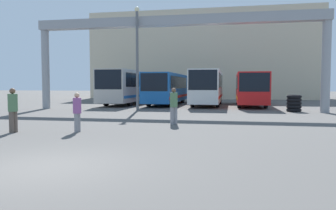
{
  "coord_description": "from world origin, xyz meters",
  "views": [
    {
      "loc": [
        4.24,
        -6.72,
        1.89
      ],
      "look_at": [
        -0.81,
        19.08,
        0.3
      ],
      "focal_mm": 35.0,
      "sensor_mm": 36.0,
      "label": 1
    }
  ],
  "objects": [
    {
      "name": "building_backdrop",
      "position": [
        0.0,
        43.66,
        6.1
      ],
      "size": [
        31.88,
        12.0,
        12.2
      ],
      "color": "beige",
      "rests_on": "ground"
    },
    {
      "name": "tire_stack",
      "position": [
        8.62,
        17.96,
        0.6
      ],
      "size": [
        1.04,
        1.04,
        1.2
      ],
      "color": "black",
      "rests_on": "ground"
    },
    {
      "name": "overhead_gantry",
      "position": [
        0.0,
        17.35,
        5.68
      ],
      "size": [
        21.65,
        0.8,
        6.98
      ],
      "color": "gray",
      "rests_on": "ground"
    },
    {
      "name": "pedestrian_far_center",
      "position": [
        1.48,
        8.85,
        0.94
      ],
      "size": [
        0.37,
        0.37,
        1.76
      ],
      "rotation": [
        0.0,
        0.0,
        3.68
      ],
      "color": "gray",
      "rests_on": "ground"
    },
    {
      "name": "pedestrian_mid_right",
      "position": [
        -4.33,
        4.86,
        0.94
      ],
      "size": [
        0.37,
        0.37,
        1.78
      ],
      "rotation": [
        0.0,
        0.0,
        4.48
      ],
      "color": "brown",
      "rests_on": "ground"
    },
    {
      "name": "pedestrian_mid_left",
      "position": [
        -1.89,
        5.49,
        0.84
      ],
      "size": [
        0.33,
        0.33,
        1.59
      ],
      "rotation": [
        0.0,
        0.0,
        1.5
      ],
      "color": "gray",
      "rests_on": "ground"
    },
    {
      "name": "bus_slot_0",
      "position": [
        -5.91,
        24.58,
        1.9
      ],
      "size": [
        2.61,
        11.04,
        3.3
      ],
      "color": "beige",
      "rests_on": "ground"
    },
    {
      "name": "bus_slot_1",
      "position": [
        -1.97,
        24.57,
        1.72
      ],
      "size": [
        2.49,
        11.02,
        2.98
      ],
      "color": "#1959A5",
      "rests_on": "ground"
    },
    {
      "name": "bus_slot_2",
      "position": [
        1.97,
        24.27,
        1.85
      ],
      "size": [
        2.5,
        10.42,
        3.21
      ],
      "color": "silver",
      "rests_on": "ground"
    },
    {
      "name": "ground_plane",
      "position": [
        0.0,
        0.0,
        0.0
      ],
      "size": [
        200.0,
        200.0,
        0.0
      ],
      "primitive_type": "plane",
      "color": "#514F4C"
    },
    {
      "name": "traffic_cone",
      "position": [
        0.45,
        14.43,
        0.28
      ],
      "size": [
        0.42,
        0.42,
        0.55
      ],
      "color": "orange",
      "rests_on": "ground"
    },
    {
      "name": "bus_slot_3",
      "position": [
        5.91,
        24.13,
        1.7
      ],
      "size": [
        2.52,
        10.12,
        2.95
      ],
      "color": "red",
      "rests_on": "ground"
    },
    {
      "name": "lamp_post",
      "position": [
        -2.66,
        16.7,
        4.17
      ],
      "size": [
        0.36,
        0.36,
        7.63
      ],
      "color": "#595B60",
      "rests_on": "ground"
    }
  ]
}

